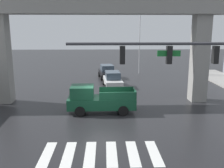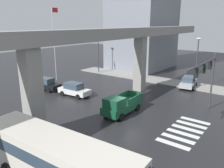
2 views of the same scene
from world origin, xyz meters
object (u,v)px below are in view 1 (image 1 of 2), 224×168
object	(u,v)px
pickup_truck	(98,100)
flagpole	(141,26)
street_lamp_far_north	(207,42)
sedan_white	(113,80)
sedan_black	(107,72)
traffic_signal_mast	(193,66)

from	to	relation	value
pickup_truck	flagpole	distance (m)	18.60
street_lamp_far_north	flagpole	world-z (taller)	flagpole
sedan_white	street_lamp_far_north	size ratio (longest dim) A/B	0.61
sedan_white	sedan_black	bearing A→B (deg)	96.01
traffic_signal_mast	street_lamp_far_north	xyz separation A→B (m)	(9.41, 21.95, -0.01)
sedan_black	traffic_signal_mast	size ratio (longest dim) A/B	0.52
sedan_white	sedan_black	distance (m)	5.23
sedan_black	flagpole	size ratio (longest dim) A/B	0.39
sedan_black	street_lamp_far_north	distance (m)	13.85
pickup_truck	street_lamp_far_north	world-z (taller)	street_lamp_far_north
sedan_black	pickup_truck	bearing A→B (deg)	-93.66
street_lamp_far_north	traffic_signal_mast	bearing A→B (deg)	-113.22
sedan_black	flagpole	distance (m)	8.09
pickup_truck	traffic_signal_mast	world-z (taller)	traffic_signal_mast
flagpole	sedan_black	bearing A→B (deg)	-144.91
sedan_black	flagpole	xyz separation A→B (m)	(4.64, 3.26, 5.78)
flagpole	street_lamp_far_north	bearing A→B (deg)	-11.35
pickup_truck	flagpole	xyz separation A→B (m)	(5.50, 16.85, 5.64)
flagpole	pickup_truck	bearing A→B (deg)	-108.09
sedan_white	traffic_signal_mast	distance (m)	16.01
pickup_truck	sedan_white	bearing A→B (deg)	80.42
traffic_signal_mast	flagpole	world-z (taller)	flagpole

